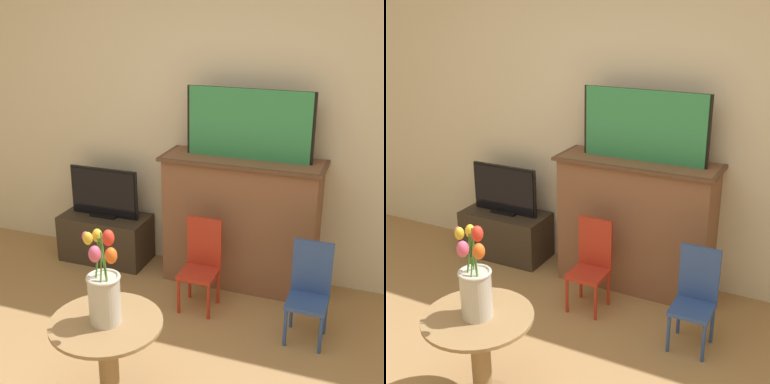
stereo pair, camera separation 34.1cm
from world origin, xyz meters
The scene contains 9 objects.
wall_back centered at (0.00, 2.13, 1.35)m, with size 8.00×0.06×2.70m.
fireplace_mantel centered at (0.19, 1.91, 0.53)m, with size 1.24×0.42×1.03m.
painting centered at (0.22, 1.91, 1.30)m, with size 0.96×0.03×0.52m.
tv_stand centered at (-1.01, 1.89, 0.20)m, with size 0.75×0.39×0.40m.
tv_monitor centered at (-1.01, 1.89, 0.61)m, with size 0.62×0.12×0.42m.
chair_red centered at (0.02, 1.47, 0.36)m, with size 0.26×0.26×0.67m.
chair_blue centered at (0.81, 1.35, 0.36)m, with size 0.26×0.26×0.67m.
side_table centered at (-0.09, 0.27, 0.37)m, with size 0.60×0.60×0.57m.
vase_tulips centered at (-0.08, 0.26, 0.76)m, with size 0.23×0.24×0.55m.
Camera 2 is at (1.49, -1.68, 2.16)m, focal length 50.00 mm.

